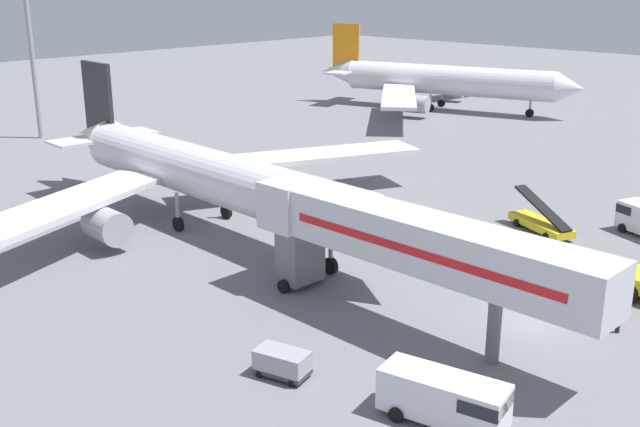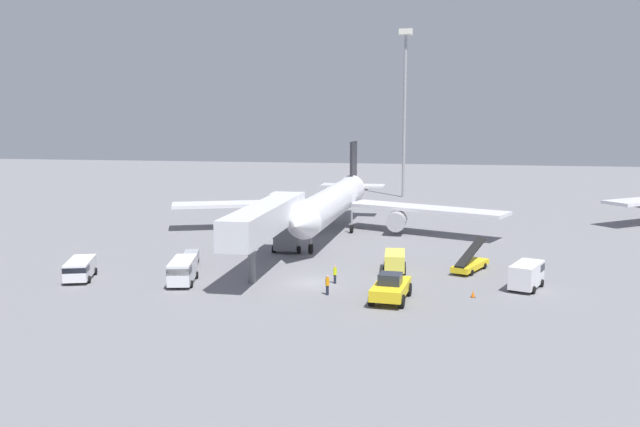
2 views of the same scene
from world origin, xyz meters
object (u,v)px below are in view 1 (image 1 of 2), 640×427
(belt_loader_truck, at_px, (541,222))
(service_van_far_center, at_px, (504,246))
(baggage_cart_outer_left, at_px, (282,362))
(ground_crew_worker_midground, at_px, (549,296))
(airplane_at_gate, at_px, (204,175))
(ground_crew_worker_foreground, at_px, (619,317))
(jet_bridge, at_px, (399,240))
(airplane_background, at_px, (440,81))
(service_van_rear_left, at_px, (447,398))

(belt_loader_truck, xyz_separation_m, service_van_far_center, (-7.28, -1.19, 0.35))
(baggage_cart_outer_left, xyz_separation_m, ground_crew_worker_midground, (15.72, -5.47, 0.15))
(airplane_at_gate, xyz_separation_m, ground_crew_worker_foreground, (4.14, -30.41, -3.08))
(jet_bridge, xyz_separation_m, airplane_background, (58.83, 39.27, -0.80))
(belt_loader_truck, bearing_deg, baggage_cart_outer_left, -176.59)
(service_van_far_center, height_order, baggage_cart_outer_left, service_van_far_center)
(baggage_cart_outer_left, bearing_deg, airplane_at_gate, 61.05)
(service_van_rear_left, height_order, airplane_background, airplane_background)
(airplane_at_gate, distance_m, baggage_cart_outer_left, 24.08)
(belt_loader_truck, bearing_deg, airplane_background, 43.62)
(belt_loader_truck, bearing_deg, airplane_at_gate, 130.60)
(service_van_far_center, distance_m, baggage_cart_outer_left, 20.73)
(airplane_background, bearing_deg, baggage_cart_outer_left, -149.89)
(airplane_background, bearing_deg, ground_crew_worker_foreground, -136.69)
(service_van_rear_left, relative_size, airplane_background, 0.14)
(airplane_at_gate, relative_size, airplane_background, 1.08)
(service_van_far_center, bearing_deg, airplane_background, 39.66)
(airplane_at_gate, bearing_deg, baggage_cart_outer_left, -118.95)
(jet_bridge, relative_size, service_van_rear_left, 3.75)
(jet_bridge, distance_m, ground_crew_worker_foreground, 12.47)
(service_van_rear_left, distance_m, airplane_background, 80.13)
(service_van_rear_left, bearing_deg, ground_crew_worker_midground, 10.26)
(baggage_cart_outer_left, distance_m, ground_crew_worker_midground, 16.64)
(airplane_at_gate, height_order, ground_crew_worker_midground, airplane_at_gate)
(baggage_cart_outer_left, relative_size, ground_crew_worker_midground, 1.68)
(airplane_at_gate, height_order, ground_crew_worker_foreground, airplane_at_gate)
(service_van_rear_left, height_order, baggage_cart_outer_left, service_van_rear_left)
(service_van_rear_left, height_order, ground_crew_worker_midground, service_van_rear_left)
(ground_crew_worker_foreground, distance_m, airplane_background, 70.69)
(airplane_at_gate, relative_size, belt_loader_truck, 7.39)
(airplane_at_gate, distance_m, service_van_rear_left, 30.43)
(belt_loader_truck, relative_size, airplane_background, 0.15)
(belt_loader_truck, height_order, ground_crew_worker_foreground, belt_loader_truck)
(service_van_rear_left, relative_size, baggage_cart_outer_left, 2.03)
(airplane_at_gate, xyz_separation_m, baggage_cart_outer_left, (-11.54, -20.87, -3.26))
(service_van_far_center, bearing_deg, ground_crew_worker_midground, -130.09)
(jet_bridge, relative_size, baggage_cart_outer_left, 7.59)
(jet_bridge, xyz_separation_m, ground_crew_worker_foreground, (7.44, -9.17, -3.99))
(jet_bridge, height_order, ground_crew_worker_foreground, jet_bridge)
(belt_loader_truck, distance_m, ground_crew_worker_midground, 14.21)
(belt_loader_truck, xyz_separation_m, service_van_rear_left, (-25.88, -9.60, 0.51))
(jet_bridge, distance_m, service_van_far_center, 13.08)
(service_van_far_center, height_order, ground_crew_worker_foreground, service_van_far_center)
(service_van_rear_left, bearing_deg, ground_crew_worker_foreground, -6.75)
(ground_crew_worker_foreground, xyz_separation_m, airplane_background, (51.39, 48.44, 3.19))
(jet_bridge, distance_m, airplane_background, 70.74)
(service_van_far_center, bearing_deg, belt_loader_truck, 9.32)
(airplane_at_gate, distance_m, jet_bridge, 21.52)
(service_van_far_center, xyz_separation_m, service_van_rear_left, (-18.60, -8.41, 0.16))
(ground_crew_worker_midground, distance_m, airplane_background, 67.95)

